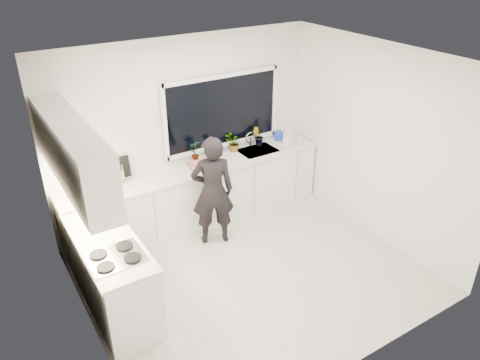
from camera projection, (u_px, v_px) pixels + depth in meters
floor at (252, 273)px, 6.02m from camera, size 4.00×3.50×0.02m
wall_back at (185, 131)px, 6.70m from camera, size 4.00×0.02×2.70m
wall_left at (77, 233)px, 4.43m from camera, size 0.02×3.50×2.70m
wall_right at (377, 143)px, 6.33m from camera, size 0.02×3.50×2.70m
ceiling at (255, 62)px, 4.74m from camera, size 4.00×3.50×0.02m
window at (222, 111)px, 6.86m from camera, size 1.80×0.02×1.00m
base_cabinets_back at (198, 196)px, 6.89m from camera, size 3.92×0.58×0.88m
base_cabinets_left at (112, 276)px, 5.28m from camera, size 0.58×1.60×0.88m
countertop_back at (197, 168)px, 6.67m from camera, size 3.94×0.62×0.04m
countertop_left at (107, 242)px, 5.07m from camera, size 0.62×1.60×0.04m
upper_cabinets at (72, 154)px, 4.83m from camera, size 0.34×2.10×0.70m
sink at (258, 153)px, 7.18m from camera, size 0.58×0.42×0.14m
faucet at (250, 139)px, 7.26m from camera, size 0.03×0.03×0.22m
stovetop at (115, 257)px, 4.78m from camera, size 0.56×0.48×0.03m
person at (213, 191)px, 6.29m from camera, size 0.68×0.56×1.58m
pizza_tray at (205, 164)px, 6.69m from camera, size 0.54×0.44×0.03m
pizza at (205, 163)px, 6.68m from camera, size 0.49×0.39×0.01m
watering_can at (278, 136)px, 7.49m from camera, size 0.16×0.16×0.13m
paper_towel_roll at (83, 183)px, 5.94m from camera, size 0.14×0.14×0.26m
knife_block at (118, 174)px, 6.20m from camera, size 0.13×0.11×0.22m
utensil_crock at (118, 208)px, 5.49m from camera, size 0.14×0.14×0.16m
picture_frame_large at (90, 176)px, 6.10m from camera, size 0.22×0.06×0.28m
picture_frame_small at (121, 167)px, 6.30m from camera, size 0.25×0.03×0.30m
herb_plants at (227, 144)px, 7.00m from camera, size 1.28×0.23×0.33m
soap_bottles at (290, 139)px, 7.22m from camera, size 0.37×0.13×0.30m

